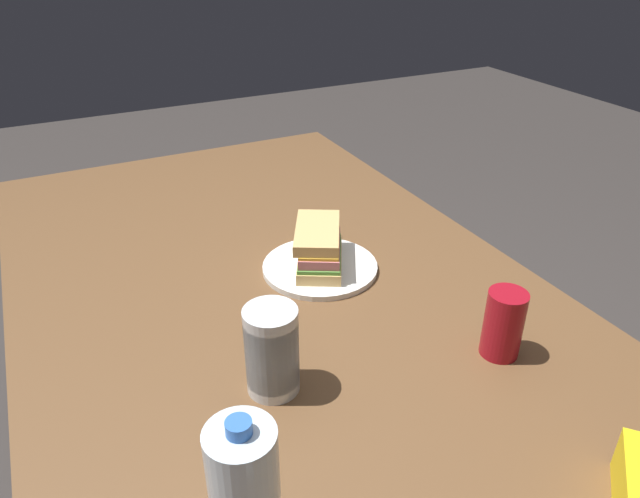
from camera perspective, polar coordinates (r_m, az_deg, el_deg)
The scene contains 6 objects.
dining_table at distance 1.19m, azimuth -2.43°, elevation -8.56°, with size 1.84×1.00×0.72m.
paper_plate at distance 1.25m, azimuth -0.00°, elevation -1.75°, with size 0.24×0.24×0.01m, color white.
sandwich at distance 1.23m, azimuth -0.08°, elevation 0.20°, with size 0.21×0.16×0.08m.
soda_can_red at distance 1.04m, azimuth 17.28°, elevation -6.91°, with size 0.07×0.07×0.12m, color maroon.
water_bottle_tall at distance 0.70m, azimuth -7.21°, elevation -22.76°, with size 0.08×0.08×0.22m.
plastic_cup_stack at distance 0.92m, azimuth -4.66°, elevation -9.73°, with size 0.08×0.08×0.15m.
Camera 1 is at (-0.86, 0.37, 1.38)m, focal length 33.18 mm.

